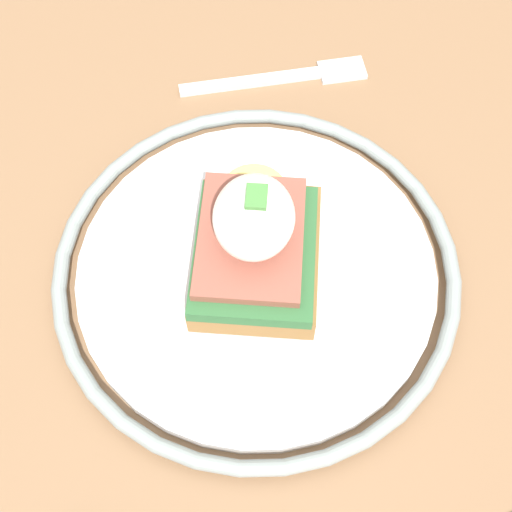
% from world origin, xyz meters
% --- Properties ---
extents(ground_plane, '(6.00, 6.00, 0.00)m').
position_xyz_m(ground_plane, '(0.00, 0.00, 0.00)').
color(ground_plane, '#9E9993').
extents(dining_table, '(0.88, 0.67, 0.76)m').
position_xyz_m(dining_table, '(0.00, 0.00, 0.62)').
color(dining_table, '#846042').
rests_on(dining_table, ground_plane).
extents(plate, '(0.27, 0.27, 0.02)m').
position_xyz_m(plate, '(0.00, 0.05, 0.77)').
color(plate, silver).
rests_on(plate, dining_table).
extents(sandwich, '(0.13, 0.08, 0.08)m').
position_xyz_m(sandwich, '(0.00, 0.05, 0.81)').
color(sandwich, olive).
rests_on(sandwich, plate).
extents(fork, '(0.05, 0.15, 0.00)m').
position_xyz_m(fork, '(-0.17, 0.06, 0.77)').
color(fork, silver).
rests_on(fork, dining_table).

